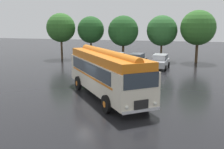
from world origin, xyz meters
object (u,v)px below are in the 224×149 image
vintage_bus (107,72)px  car_near_left (92,59)px  car_far_right (160,61)px  car_mid_left (116,60)px  car_mid_right (136,60)px

vintage_bus → car_near_left: bearing=113.7°
car_near_left → car_far_right: same height
vintage_bus → car_mid_left: 13.57m
car_near_left → car_mid_left: 3.06m
car_mid_right → car_mid_left: bearing=178.9°
car_near_left → car_far_right: 8.41m
car_mid_right → car_near_left: bearing=-176.9°
vintage_bus → car_mid_right: size_ratio=2.15×
car_mid_right → vintage_bus: bearing=-89.5°
vintage_bus → car_near_left: size_ratio=2.17×
car_mid_right → car_far_right: size_ratio=1.01×
car_near_left → car_mid_left: size_ratio=0.99×
vintage_bus → car_near_left: 14.15m
vintage_bus → car_mid_right: bearing=90.5°
car_near_left → car_mid_left: (3.04, 0.35, 0.00)m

